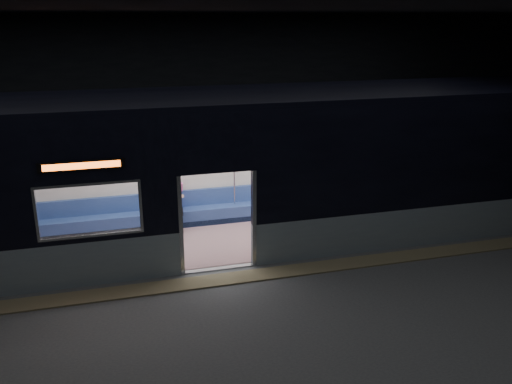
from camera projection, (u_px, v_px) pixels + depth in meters
name	position (u px, v px, depth m)	size (l,w,h in m)	color
station_floor	(231.00, 293.00, 10.09)	(24.00, 14.00, 0.01)	#47494C
station_envelope	(227.00, 96.00, 8.95)	(24.00, 14.00, 5.00)	black
tactile_strip	(224.00, 279.00, 10.59)	(22.80, 0.50, 0.03)	#8C7F59
metro_car	(203.00, 163.00, 11.84)	(18.00, 3.04, 3.35)	#8D9FA9
passenger	(172.00, 196.00, 12.93)	(0.45, 0.74, 1.43)	black
handbag	(175.00, 205.00, 12.76)	(0.28, 0.24, 0.14)	black
transit_map	(370.00, 153.00, 14.37)	(0.95, 0.03, 0.62)	white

